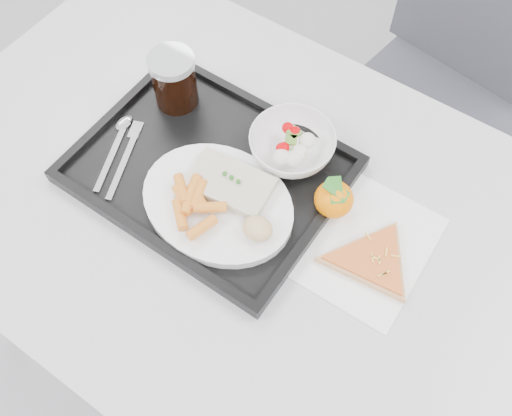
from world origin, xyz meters
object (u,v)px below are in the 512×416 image
cola_glass (174,79)px  pizza_slice (372,260)px  dinner_plate (218,203)px  salad_bowl (292,145)px  tangerine (334,199)px  chair (446,74)px  table (238,217)px  tray (209,170)px

cola_glass → pizza_slice: (0.47, -0.08, -0.06)m
dinner_plate → salad_bowl: size_ratio=1.78×
cola_glass → tangerine: (0.36, -0.03, -0.04)m
tangerine → pizza_slice: tangerine is taller
chair → tangerine: 0.66m
table → cola_glass: 0.28m
dinner_plate → cola_glass: 0.25m
table → tray: 0.11m
salad_bowl → cola_glass: (-0.24, -0.02, 0.03)m
pizza_slice → cola_glass: bearing=170.0°
dinner_plate → cola_glass: size_ratio=2.50×
tangerine → pizza_slice: 0.12m
chair → cola_glass: size_ratio=8.61×
table → pizza_slice: (0.25, 0.03, 0.08)m
dinner_plate → cola_glass: (-0.20, 0.14, 0.05)m
chair → tray: size_ratio=2.07×
chair → salad_bowl: 0.63m
salad_bowl → cola_glass: size_ratio=1.41×
chair → dinner_plate: (-0.15, -0.73, 0.24)m
tray → pizza_slice: (0.32, 0.01, 0.00)m
chair → tangerine: bearing=-89.3°
tangerine → pizza_slice: bearing=-25.5°
dinner_plate → salad_bowl: salad_bowl is taller
chair → tangerine: chair is taller
table → tangerine: (0.15, 0.08, 0.10)m
table → pizza_slice: 0.26m
chair → salad_bowl: chair is taller
table → salad_bowl: bearing=76.6°
pizza_slice → table: bearing=-174.2°
tray → dinner_plate: 0.08m
chair → tray: 0.74m
table → cola_glass: bearing=153.3°
table → salad_bowl: size_ratio=7.89×
table → tangerine: 0.19m
chair → dinner_plate: bearing=-101.8°
dinner_plate → cola_glass: bearing=144.6°
dinner_plate → tangerine: tangerine is taller
chair → salad_bowl: size_ratio=6.11×
tangerine → pizza_slice: (0.10, -0.05, -0.02)m
tray → salad_bowl: (0.10, 0.11, 0.03)m
salad_bowl → pizza_slice: 0.24m
cola_glass → pizza_slice: size_ratio=0.42×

